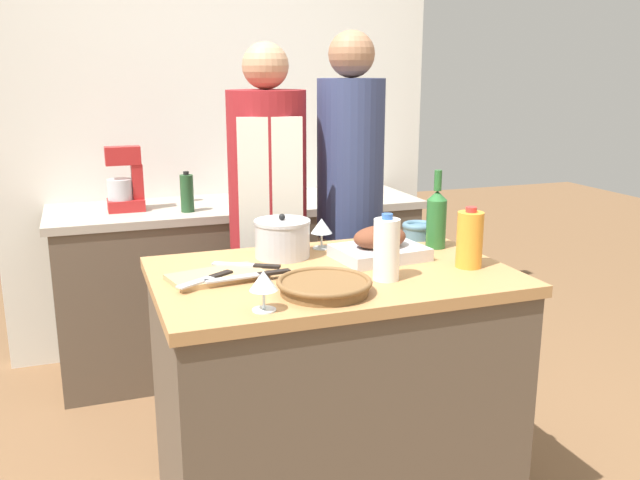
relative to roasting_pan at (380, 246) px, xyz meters
name	(u,v)px	position (x,y,z in m)	size (l,w,h in m)	color
kitchen_island	(331,393)	(-0.22, -0.09, -0.51)	(1.21, 0.80, 0.92)	brown
back_counter	(241,283)	(-0.22, 1.33, -0.52)	(1.96, 0.60, 0.90)	brown
back_wall	(223,128)	(-0.22, 1.68, 0.31)	(2.46, 0.10, 2.55)	silver
roasting_pan	(380,246)	(0.00, 0.00, 0.00)	(0.34, 0.27, 0.12)	#BCBCC1
wicker_basket	(324,286)	(-0.33, -0.31, -0.02)	(0.30, 0.30, 0.05)	brown
cutting_board	(217,276)	(-0.61, -0.05, -0.04)	(0.34, 0.23, 0.02)	tan
stock_pot	(282,238)	(-0.33, 0.14, 0.02)	(0.21, 0.21, 0.16)	#B7B7BC
mixing_bowl	(418,230)	(0.28, 0.23, -0.01)	(0.13, 0.13, 0.07)	slate
juice_jug	(470,239)	(0.25, -0.20, 0.05)	(0.09, 0.09, 0.21)	orange
milk_jug	(386,249)	(-0.09, -0.24, 0.06)	(0.09, 0.09, 0.22)	white
wine_bottle_green	(436,218)	(0.27, 0.07, 0.07)	(0.08, 0.08, 0.30)	#28662D
wine_glass_left	(264,282)	(-0.54, -0.40, 0.04)	(0.08, 0.08, 0.12)	silver
wine_glass_right	(322,227)	(-0.15, 0.21, 0.04)	(0.08, 0.08, 0.12)	silver
knife_chef	(252,276)	(-0.51, -0.12, -0.03)	(0.29, 0.06, 0.01)	#B7B7BC
knife_paring	(207,279)	(-0.65, -0.10, -0.03)	(0.20, 0.15, 0.01)	#B7B7BC
knife_bread	(249,265)	(-0.49, 0.00, -0.03)	(0.22, 0.15, 0.01)	#B7B7BC
stand_mixer	(125,184)	(-0.80, 1.33, 0.07)	(0.18, 0.14, 0.32)	#B22323
condiment_bottle_tall	(187,193)	(-0.51, 1.19, 0.03)	(0.07, 0.07, 0.20)	#234C28
condiment_bottle_short	(186,189)	(-0.47, 1.47, 0.00)	(0.05, 0.05, 0.15)	maroon
condiment_bottle_extra	(264,192)	(-0.09, 1.29, -0.01)	(0.05, 0.05, 0.13)	#234C28
person_cook_aproned	(268,219)	(-0.23, 0.68, -0.02)	(0.34, 0.37, 1.71)	beige
person_cook_guest	(350,204)	(0.15, 0.66, 0.02)	(0.30, 0.30, 1.76)	beige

